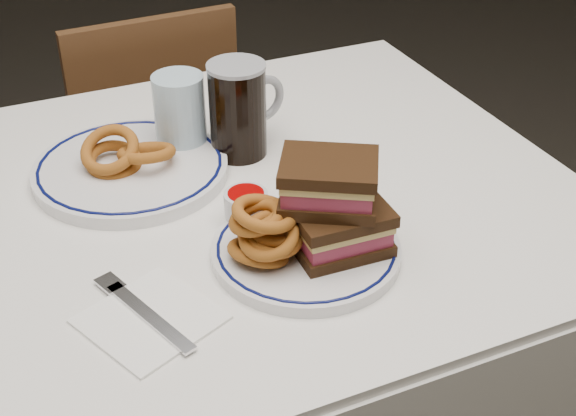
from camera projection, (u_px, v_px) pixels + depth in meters
name	position (u px, v px, depth m)	size (l,w,h in m)	color
dining_table	(156.00, 270.00, 1.20)	(1.27, 0.87, 0.75)	white
chair_far	(150.00, 153.00, 1.91)	(0.38, 0.38, 0.81)	#462516
main_plate	(306.00, 250.00, 1.05)	(0.25, 0.25, 0.02)	silver
reuben_sandwich	(334.00, 205.00, 1.02)	(0.15, 0.14, 0.13)	black
onion_rings_main	(264.00, 231.00, 1.01)	(0.10, 0.11, 0.10)	brown
ketchup_ramekin	(246.00, 203.00, 1.10)	(0.06, 0.06, 0.04)	silver
beer_mug	(239.00, 108.00, 1.25)	(0.13, 0.09, 0.15)	black
water_glass	(180.00, 114.00, 1.26)	(0.08, 0.08, 0.13)	#A8C6DA
far_plate	(131.00, 169.00, 1.22)	(0.30, 0.30, 0.02)	silver
onion_rings_far	(123.00, 154.00, 1.20)	(0.15, 0.11, 0.08)	brown
napkin_fork	(148.00, 317.00, 0.95)	(0.18, 0.19, 0.01)	white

